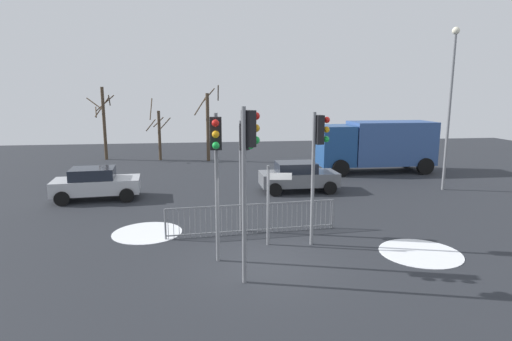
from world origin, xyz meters
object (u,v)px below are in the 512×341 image
Objects in this scene: delivery_truck at (376,144)px; bare_tree_left at (208,124)px; bare_tree_right at (104,121)px; car_grey_trailing at (298,176)px; street_lamp at (451,95)px; car_silver_near at (96,183)px; traffic_light_rear_right at (244,151)px; direction_sign_post at (270,200)px; traffic_light_mid_right at (216,155)px; traffic_light_mid_left at (318,149)px; traffic_light_rear_left at (248,155)px; bare_tree_centre at (159,133)px.

bare_tree_left is (-10.12, 5.68, 0.90)m from delivery_truck.
car_grey_trailing is at bearing -45.26° from bare_tree_right.
bare_tree_right reaches higher than delivery_truck.
street_lamp is (1.42, -5.07, 3.00)m from delivery_truck.
car_grey_trailing is 0.73× the size of bare_tree_right.
bare_tree_right is at bearing 94.67° from car_silver_near.
direction_sign_post is (0.68, -1.34, -1.40)m from traffic_light_rear_right.
traffic_light_mid_right is 0.82× the size of bare_tree_right.
street_lamp is 22.76m from bare_tree_right.
traffic_light_rear_right is 12.00m from street_lamp.
bare_tree_right reaches higher than traffic_light_mid_left.
bare_tree_right is at bearing 167.64° from bare_tree_left.
direction_sign_post is at bearing 121.89° from traffic_light_rear_left.
bare_tree_right is (-8.32, 17.54, -0.05)m from traffic_light_rear_right.
traffic_light_rear_right is 1.00× the size of car_silver_near.
bare_tree_left is at bearing 137.02° from street_lamp.
bare_tree_centre is 0.85× the size of bare_tree_right.
car_silver_near is 17.39m from street_lamp.
bare_tree_centre reaches higher than traffic_light_rear_right.
bare_tree_centre is at bearing 142.25° from street_lamp.
traffic_light_rear_right is at bearing 124.85° from direction_sign_post.
traffic_light_mid_left is (2.48, 2.38, -0.19)m from traffic_light_rear_left.
traffic_light_rear_left is 0.64× the size of delivery_truck.
traffic_light_mid_right reaches higher than car_grey_trailing.
car_grey_trailing is 0.97× the size of car_silver_near.
bare_tree_centre reaches higher than traffic_light_mid_left.
bare_tree_right reaches higher than traffic_light_mid_right.
direction_sign_post is 14.40m from delivery_truck.
car_silver_near is at bearing -138.25° from traffic_light_mid_left.
direction_sign_post is at bearing -146.99° from street_lamp.
traffic_light_mid_left reaches higher than car_silver_near.
traffic_light_rear_left reaches higher than direction_sign_post.
bare_tree_left is (-1.54, 17.24, 1.16)m from direction_sign_post.
delivery_truck is 0.89× the size of street_lamp.
street_lamp is 19.25m from bare_tree_centre.
car_silver_near is at bearing 175.88° from traffic_light_rear_left.
bare_tree_left reaches higher than traffic_light_mid_right.
direction_sign_post is 0.50× the size of bare_tree_right.
bare_tree_right is at bearing -22.18° from delivery_truck.
direction_sign_post is at bearing 66.98° from traffic_light_rear_right.
traffic_light_rear_left is 0.57× the size of street_lamp.
car_grey_trailing is at bearing -55.07° from bare_tree_centre.
street_lamp is (7.38, -0.66, 3.98)m from car_grey_trailing.
bare_tree_right is (-11.62, 11.72, 2.05)m from car_grey_trailing.
traffic_light_rear_left is 1.06× the size of traffic_light_mid_left.
traffic_light_rear_right is (0.32, 3.87, -0.44)m from traffic_light_rear_left.
traffic_light_rear_left reaches higher than car_silver_near.
street_lamp is at bearing -143.43° from traffic_light_mid_right.
traffic_light_mid_left is 1.64× the size of direction_sign_post.
direction_sign_post is (-1.47, 0.15, -1.66)m from traffic_light_mid_left.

